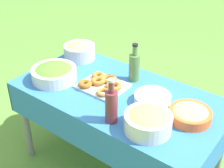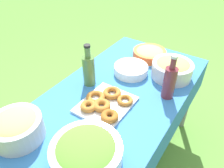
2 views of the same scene
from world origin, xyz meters
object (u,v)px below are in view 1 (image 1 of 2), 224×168
Objects in this scene: pasta_bowl at (190,114)px; plate_stack at (152,99)px; olive_oil_bottle at (134,66)px; donut_platter at (102,84)px; bread_bowl at (79,50)px; salad_bowl at (54,73)px; wine_bottle at (111,105)px; fruit_bowl at (148,121)px.

pasta_bowl is 0.27m from plate_stack.
plate_stack is 0.32m from olive_oil_bottle.
bread_bowl is (0.42, -0.23, 0.05)m from donut_platter.
olive_oil_bottle reaches higher than salad_bowl.
bread_bowl is (0.71, -0.50, -0.04)m from wine_bottle.
fruit_bowl reaches higher than plate_stack.
plate_stack is (-0.38, -0.05, 0.01)m from donut_platter.
salad_bowl is 0.36m from donut_platter.
bread_bowl is 1.02m from fruit_bowl.
plate_stack is 0.83× the size of olive_oil_bottle.
plate_stack is at bearing -165.95° from salad_bowl.
plate_stack is 0.28m from fruit_bowl.
salad_bowl is at bearing 9.58° from pasta_bowl.
donut_platter is 1.16× the size of fruit_bowl.
plate_stack is 0.93× the size of bread_bowl.
salad_bowl reaches higher than plate_stack.
salad_bowl is at bearing -4.95° from fruit_bowl.
donut_platter is 0.48m from bread_bowl.
donut_platter is (-0.34, -0.13, -0.03)m from salad_bowl.
pasta_bowl is 0.48m from wine_bottle.
salad_bowl is at bearing 21.75° from donut_platter.
bread_bowl is (0.55, -0.02, -0.04)m from olive_oil_bottle.
olive_oil_bottle is 1.04× the size of fruit_bowl.
fruit_bowl is at bearing 154.67° from bread_bowl.
donut_platter is at bearing 2.86° from pasta_bowl.
wine_bottle is (0.36, 0.30, 0.07)m from pasta_bowl.
fruit_bowl is (-0.38, 0.42, -0.05)m from olive_oil_bottle.
fruit_bowl reaches higher than salad_bowl.
pasta_bowl is 1.09m from bread_bowl.
salad_bowl reaches higher than pasta_bowl.
salad_bowl is at bearing 14.05° from plate_stack.
bread_bowl reaches higher than fruit_bowl.
olive_oil_bottle is 0.50m from wine_bottle.
salad_bowl is 0.84m from fruit_bowl.
plate_stack reaches higher than donut_platter.
donut_platter is (0.65, 0.03, -0.02)m from pasta_bowl.
pasta_bowl is 0.80× the size of donut_platter.
donut_platter is at bearing 59.55° from olive_oil_bottle.
olive_oil_bottle is (0.53, -0.18, 0.07)m from pasta_bowl.
olive_oil_bottle is 0.99× the size of wine_bottle.
donut_platter is 1.26× the size of bread_bowl.
olive_oil_bottle is at bearing -120.45° from donut_platter.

